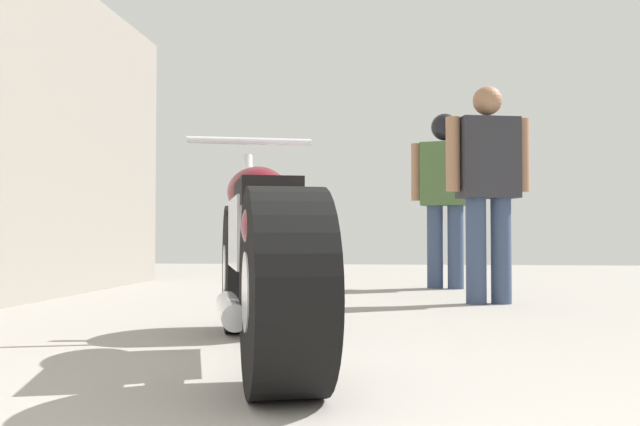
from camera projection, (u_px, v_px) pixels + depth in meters
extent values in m
plane|color=gray|center=(409.00, 329.00, 3.85)|extent=(17.16, 17.16, 0.00)
cylinder|color=black|center=(248.00, 269.00, 3.72)|extent=(0.42, 0.71, 0.67)
cylinder|color=silver|center=(248.00, 269.00, 3.72)|extent=(0.32, 0.32, 0.25)
cylinder|color=black|center=(285.00, 292.00, 2.23)|extent=(0.42, 0.71, 0.67)
cylinder|color=silver|center=(285.00, 292.00, 2.23)|extent=(0.32, 0.32, 0.25)
cube|color=silver|center=(262.00, 233.00, 2.98)|extent=(0.43, 0.71, 0.29)
ellipsoid|color=#5B0F19|center=(257.00, 192.00, 3.21)|extent=(0.41, 0.60, 0.23)
cube|color=black|center=(267.00, 194.00, 2.80)|extent=(0.36, 0.55, 0.10)
ellipsoid|color=#5B0F19|center=(283.00, 226.00, 2.28)|extent=(0.39, 0.52, 0.25)
cylinder|color=silver|center=(249.00, 210.00, 3.69)|extent=(0.12, 0.27, 0.61)
cylinder|color=silver|center=(250.00, 141.00, 3.66)|extent=(0.63, 0.22, 0.04)
cylinder|color=silver|center=(231.00, 310.00, 2.63)|extent=(0.25, 0.58, 0.09)
cylinder|color=#384766|center=(501.00, 251.00, 5.29)|extent=(0.18, 0.18, 0.79)
cylinder|color=#384766|center=(476.00, 251.00, 5.26)|extent=(0.18, 0.18, 0.79)
cube|color=#2D2D33|center=(488.00, 158.00, 5.30)|extent=(0.48, 0.34, 0.61)
cylinder|color=#9E7051|center=(522.00, 155.00, 5.34)|extent=(0.13, 0.13, 0.56)
cylinder|color=#9E7051|center=(453.00, 154.00, 5.26)|extent=(0.13, 0.13, 0.56)
sphere|color=#9E7051|center=(487.00, 101.00, 5.31)|extent=(0.22, 0.22, 0.22)
cylinder|color=#384766|center=(456.00, 247.00, 6.77)|extent=(0.19, 0.19, 0.80)
cylinder|color=#384766|center=(435.00, 247.00, 6.83)|extent=(0.19, 0.19, 0.80)
cube|color=#476638|center=(445.00, 174.00, 6.82)|extent=(0.49, 0.34, 0.62)
cylinder|color=#9E7051|center=(474.00, 170.00, 6.73)|extent=(0.13, 0.13, 0.56)
cylinder|color=#9E7051|center=(417.00, 172.00, 6.92)|extent=(0.13, 0.13, 0.56)
sphere|color=black|center=(445.00, 129.00, 6.84)|extent=(0.22, 0.22, 0.22)
sphere|color=black|center=(445.00, 127.00, 6.84)|extent=(0.26, 0.26, 0.26)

